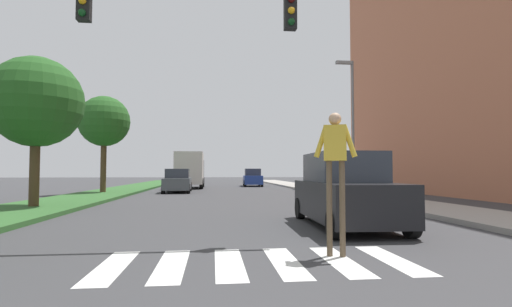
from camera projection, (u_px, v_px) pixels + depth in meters
ground_plane at (222, 190)px, 29.84m from camera, size 140.00×140.00×0.00m
crosswalk at (257, 263)px, 6.16m from camera, size 4.95×2.20×0.01m
median_strip at (116, 191)px, 27.03m from camera, size 3.59×64.00×0.15m
tree_mid at (36, 102)px, 14.87m from camera, size 3.48×3.48×5.74m
tree_far at (104, 122)px, 24.92m from camera, size 3.25×3.25×6.19m
sidewalk_right at (324, 190)px, 28.70m from camera, size 3.00×64.00×0.15m
traffic_light_gantry at (80, 38)px, 8.28m from camera, size 8.32×0.30×6.00m
street_lamp_right at (351, 115)px, 21.46m from camera, size 1.02×0.24×7.50m
pedestrian_performer at (335, 160)px, 6.71m from camera, size 0.73×0.36×2.49m
suv_crossing at (345, 191)px, 10.34m from camera, size 2.08×4.65×1.97m
sedan_midblock at (178, 181)px, 27.17m from camera, size 1.96×4.53×1.65m
sedan_distant at (253, 178)px, 38.53m from camera, size 2.02×4.51×1.75m
sedan_far_horizon at (196, 177)px, 48.00m from camera, size 1.85×4.07×1.73m
truck_box_delivery at (190, 170)px, 34.05m from camera, size 2.40×6.20×3.10m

